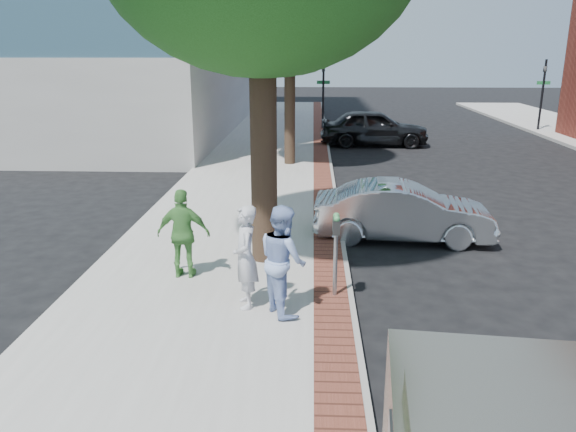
# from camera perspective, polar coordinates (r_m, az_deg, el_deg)

# --- Properties ---
(ground) EXTENTS (120.00, 120.00, 0.00)m
(ground) POSITION_cam_1_polar(r_m,az_deg,el_deg) (9.85, 0.26, -9.11)
(ground) COLOR black
(ground) RESTS_ON ground
(sidewalk) EXTENTS (5.00, 60.00, 0.15)m
(sidewalk) POSITION_cam_1_polar(r_m,az_deg,el_deg) (17.48, -3.64, 2.63)
(sidewalk) COLOR #9E9991
(sidewalk) RESTS_ON ground
(brick_strip) EXTENTS (0.60, 60.00, 0.01)m
(brick_strip) POSITION_cam_1_polar(r_m,az_deg,el_deg) (17.37, 3.60, 2.81)
(brick_strip) COLOR brown
(brick_strip) RESTS_ON sidewalk
(curb) EXTENTS (0.10, 60.00, 0.15)m
(curb) POSITION_cam_1_polar(r_m,az_deg,el_deg) (17.40, 4.75, 2.54)
(curb) COLOR gray
(curb) RESTS_ON ground
(office_base) EXTENTS (18.20, 22.20, 4.00)m
(office_base) POSITION_cam_1_polar(r_m,az_deg,el_deg) (33.71, -21.29, 11.58)
(office_base) COLOR gray
(office_base) RESTS_ON ground
(signal_near) EXTENTS (0.70, 0.15, 3.80)m
(signal_near) POSITION_cam_1_polar(r_m,az_deg,el_deg) (30.95, 3.60, 12.76)
(signal_near) COLOR black
(signal_near) RESTS_ON ground
(signal_far) EXTENTS (0.70, 0.15, 3.80)m
(signal_far) POSITION_cam_1_polar(r_m,az_deg,el_deg) (33.24, 24.46, 11.61)
(signal_far) COLOR black
(signal_far) RESTS_ON ground
(tree_far) EXTENTS (4.80, 4.80, 7.14)m
(tree_far) POSITION_cam_1_polar(r_m,az_deg,el_deg) (20.92, 0.19, 19.36)
(tree_far) COLOR black
(tree_far) RESTS_ON sidewalk
(parking_meter) EXTENTS (0.12, 0.32, 1.47)m
(parking_meter) POSITION_cam_1_polar(r_m,az_deg,el_deg) (9.53, 4.90, -2.24)
(parking_meter) COLOR gray
(parking_meter) RESTS_ON sidewalk
(person_gray) EXTENTS (0.54, 0.70, 1.73)m
(person_gray) POSITION_cam_1_polar(r_m,az_deg,el_deg) (9.20, -4.35, -4.18)
(person_gray) COLOR #B9B9BE
(person_gray) RESTS_ON sidewalk
(person_officer) EXTENTS (1.01, 1.09, 1.80)m
(person_officer) POSITION_cam_1_polar(r_m,az_deg,el_deg) (8.98, -0.52, -4.45)
(person_officer) COLOR #91ABE0
(person_officer) RESTS_ON sidewalk
(person_green) EXTENTS (1.00, 0.44, 1.69)m
(person_green) POSITION_cam_1_polar(r_m,az_deg,el_deg) (10.57, -10.57, -1.78)
(person_green) COLOR #4C8F41
(person_green) RESTS_ON sidewalk
(sedan_silver) EXTENTS (4.16, 1.71, 1.34)m
(sedan_silver) POSITION_cam_1_polar(r_m,az_deg,el_deg) (13.22, 11.60, 0.41)
(sedan_silver) COLOR silver
(sedan_silver) RESTS_ON ground
(bg_car) EXTENTS (4.92, 1.99, 1.67)m
(bg_car) POSITION_cam_1_polar(r_m,az_deg,el_deg) (26.39, 8.75, 8.87)
(bg_car) COLOR black
(bg_car) RESTS_ON ground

